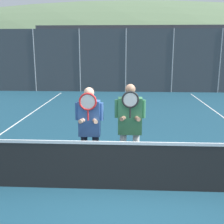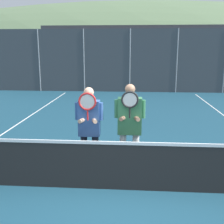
# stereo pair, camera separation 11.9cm
# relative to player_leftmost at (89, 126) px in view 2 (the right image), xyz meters

# --- Properties ---
(ground_plane) EXTENTS (120.00, 120.00, 0.00)m
(ground_plane) POSITION_rel_player_leftmost_xyz_m (0.63, -0.48, -1.04)
(ground_plane) COLOR navy
(hill_distant) EXTENTS (120.19, 66.77, 23.37)m
(hill_distant) POSITION_rel_player_leftmost_xyz_m (0.63, 60.63, -1.04)
(hill_distant) COLOR #5B7551
(hill_distant) RESTS_ON ground_plane
(clubhouse_building) EXTENTS (16.79, 5.50, 4.09)m
(clubhouse_building) POSITION_rel_player_leftmost_xyz_m (2.49, 18.37, 1.02)
(clubhouse_building) COLOR tan
(clubhouse_building) RESTS_ON ground_plane
(fence_back) EXTENTS (15.95, 0.06, 3.56)m
(fence_back) POSITION_rel_player_leftmost_xyz_m (0.63, 11.16, 0.74)
(fence_back) COLOR gray
(fence_back) RESTS_ON ground_plane
(tennis_net) EXTENTS (9.83, 0.09, 1.01)m
(tennis_net) POSITION_rel_player_leftmost_xyz_m (0.63, -0.48, -0.57)
(tennis_net) COLOR gray
(tennis_net) RESTS_ON ground_plane
(court_line_left_sideline) EXTENTS (0.05, 16.00, 0.01)m
(court_line_left_sideline) POSITION_rel_player_leftmost_xyz_m (-3.02, 2.52, -1.04)
(court_line_left_sideline) COLOR white
(court_line_left_sideline) RESTS_ON ground_plane
(player_leftmost) EXTENTS (0.54, 0.34, 1.79)m
(player_leftmost) POSITION_rel_player_leftmost_xyz_m (0.00, 0.00, 0.00)
(player_leftmost) COLOR #232838
(player_leftmost) RESTS_ON ground_plane
(player_center_left) EXTENTS (0.59, 0.34, 1.85)m
(player_center_left) POSITION_rel_player_leftmost_xyz_m (0.77, 0.07, 0.04)
(player_center_left) COLOR white
(player_center_left) RESTS_ON ground_plane
(car_far_left) EXTENTS (4.03, 2.08, 1.71)m
(car_far_left) POSITION_rel_player_leftmost_xyz_m (-3.84, 13.27, -0.17)
(car_far_left) COLOR slate
(car_far_left) RESTS_ON ground_plane
(car_left_of_center) EXTENTS (4.70, 1.96, 1.67)m
(car_left_of_center) POSITION_rel_player_leftmost_xyz_m (1.03, 13.19, -0.18)
(car_left_of_center) COLOR silver
(car_left_of_center) RESTS_ON ground_plane
(car_center) EXTENTS (4.05, 1.94, 1.82)m
(car_center) POSITION_rel_player_leftmost_xyz_m (5.91, 13.05, -0.12)
(car_center) COLOR navy
(car_center) RESTS_ON ground_plane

